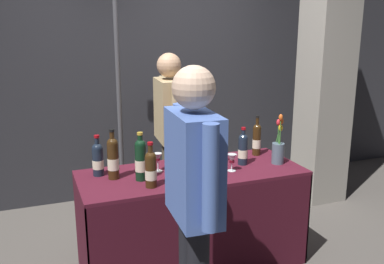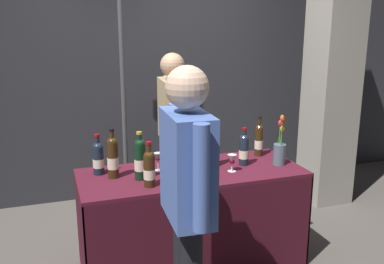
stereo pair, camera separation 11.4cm
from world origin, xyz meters
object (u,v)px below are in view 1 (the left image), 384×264
at_px(concrete_pillar, 327,49).
at_px(booth_signpost, 118,66).
at_px(taster_foreground_right, 194,189).
at_px(featured_wine_bottle, 141,159).
at_px(wine_glass_mid, 232,159).
at_px(wine_glass_near_vendor, 158,158).
at_px(vendor_presenter, 170,124).
at_px(display_bottle_0, 257,139).
at_px(tasting_table, 192,201).
at_px(flower_vase, 278,149).

xyz_separation_m(concrete_pillar, booth_signpost, (-2.02, 0.40, -0.13)).
height_order(taster_foreground_right, booth_signpost, booth_signpost).
distance_m(featured_wine_bottle, booth_signpost, 1.31).
height_order(wine_glass_mid, taster_foreground_right, taster_foreground_right).
height_order(wine_glass_near_vendor, vendor_presenter, vendor_presenter).
xyz_separation_m(display_bottle_0, taster_foreground_right, (-0.96, -1.02, 0.08)).
bearing_deg(booth_signpost, display_bottle_0, -46.14).
distance_m(tasting_table, booth_signpost, 1.50).
bearing_deg(wine_glass_near_vendor, vendor_presenter, 65.14).
bearing_deg(tasting_table, taster_foreground_right, -110.55).
height_order(display_bottle_0, wine_glass_mid, display_bottle_0).
xyz_separation_m(wine_glass_near_vendor, booth_signpost, (-0.05, 1.07, 0.58)).
distance_m(wine_glass_near_vendor, booth_signpost, 1.21).
xyz_separation_m(tasting_table, flower_vase, (0.69, -0.07, 0.35)).
distance_m(featured_wine_bottle, wine_glass_mid, 0.68).
bearing_deg(vendor_presenter, tasting_table, -1.48).
height_order(tasting_table, featured_wine_bottle, featured_wine_bottle).
bearing_deg(concrete_pillar, taster_foreground_right, -142.26).
distance_m(tasting_table, wine_glass_mid, 0.44).
height_order(wine_glass_mid, flower_vase, flower_vase).
height_order(wine_glass_near_vendor, flower_vase, flower_vase).
bearing_deg(booth_signpost, wine_glass_near_vendor, -87.16).
height_order(wine_glass_near_vendor, wine_glass_mid, wine_glass_near_vendor).
bearing_deg(tasting_table, wine_glass_near_vendor, 158.86).
relative_size(flower_vase, taster_foreground_right, 0.24).
bearing_deg(booth_signpost, concrete_pillar, -11.30).
xyz_separation_m(concrete_pillar, display_bottle_0, (-1.09, -0.57, -0.67)).
relative_size(wine_glass_mid, taster_foreground_right, 0.08).
xyz_separation_m(wine_glass_mid, flower_vase, (0.41, 0.03, 0.02)).
bearing_deg(wine_glass_mid, taster_foreground_right, -128.85).
bearing_deg(flower_vase, wine_glass_near_vendor, 170.26).
distance_m(tasting_table, featured_wine_bottle, 0.56).
relative_size(vendor_presenter, booth_signpost, 0.68).
height_order(featured_wine_bottle, vendor_presenter, vendor_presenter).
xyz_separation_m(display_bottle_0, wine_glass_near_vendor, (-0.88, -0.10, -0.04)).
height_order(concrete_pillar, flower_vase, concrete_pillar).
bearing_deg(display_bottle_0, featured_wine_bottle, -167.71).
height_order(vendor_presenter, booth_signpost, booth_signpost).
xyz_separation_m(display_bottle_0, vendor_presenter, (-0.56, 0.60, 0.04)).
xyz_separation_m(featured_wine_bottle, wine_glass_near_vendor, (0.16, 0.13, -0.05)).
bearing_deg(wine_glass_mid, vendor_presenter, 101.91).
relative_size(wine_glass_mid, vendor_presenter, 0.08).
distance_m(concrete_pillar, taster_foreground_right, 2.66).
xyz_separation_m(tasting_table, wine_glass_near_vendor, (-0.23, 0.09, 0.34)).
bearing_deg(featured_wine_bottle, wine_glass_near_vendor, 38.89).
xyz_separation_m(featured_wine_bottle, wine_glass_mid, (0.67, -0.06, -0.06)).
xyz_separation_m(wine_glass_near_vendor, taster_foreground_right, (-0.08, -0.92, 0.11)).
bearing_deg(booth_signpost, featured_wine_bottle, -95.18).
xyz_separation_m(display_bottle_0, flower_vase, (0.05, -0.26, -0.02)).
bearing_deg(tasting_table, booth_signpost, 103.95).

